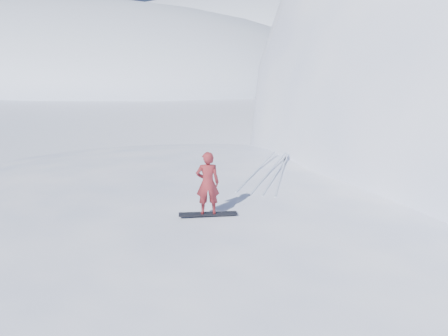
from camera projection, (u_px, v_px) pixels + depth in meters
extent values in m
plane|color=white|center=(207.00, 297.00, 14.25)|extent=(400.00, 400.00, 0.00)
ellipsoid|color=white|center=(277.00, 262.00, 16.41)|extent=(36.00, 28.00, 4.80)
ellipsoid|color=white|center=(38.00, 74.00, 96.43)|extent=(120.00, 70.00, 28.00)
ellipsoid|color=white|center=(276.00, 65.00, 126.59)|extent=(140.00, 90.00, 36.00)
ellipsoid|color=white|center=(51.00, 297.00, 14.26)|extent=(6.00, 5.40, 0.80)
ellipsoid|color=white|center=(234.00, 219.00, 20.30)|extent=(7.00, 6.30, 1.00)
cube|color=black|center=(208.00, 214.00, 13.90)|extent=(1.54, 1.11, 0.03)
imported|color=maroon|center=(208.00, 183.00, 13.67)|extent=(0.77, 0.70, 1.77)
ellipsoid|color=white|center=(28.00, 90.00, 67.71)|extent=(9.54, 7.63, 6.68)
cube|color=silver|center=(258.00, 168.00, 18.62)|extent=(1.04, 5.93, 0.04)
cube|color=silver|center=(270.00, 170.00, 18.41)|extent=(1.04, 5.93, 0.04)
cube|color=silver|center=(278.00, 171.00, 18.29)|extent=(1.28, 5.89, 0.04)
cube|color=silver|center=(282.00, 171.00, 18.22)|extent=(1.76, 5.77, 0.04)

